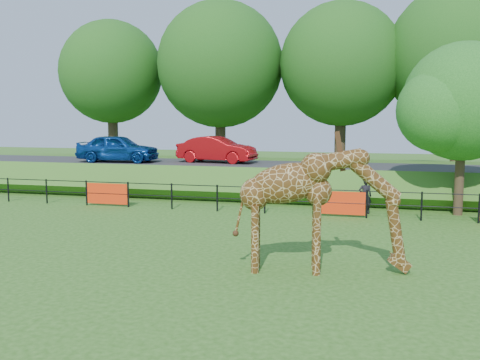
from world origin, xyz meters
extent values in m
plane|color=#295916|center=(0.00, 0.00, 0.00)|extent=(90.00, 90.00, 0.00)
cube|color=#295916|center=(0.00, 15.50, 0.65)|extent=(40.00, 9.00, 1.30)
cube|color=#2A2A2C|center=(0.00, 14.00, 1.36)|extent=(40.00, 5.00, 0.12)
imported|color=#124498|center=(-9.30, 13.56, 2.17)|extent=(4.50, 2.06, 1.50)
imported|color=#B80D11|center=(-4.01, 14.60, 2.12)|extent=(4.38, 2.02, 1.39)
imported|color=black|center=(3.92, 8.91, 0.73)|extent=(0.60, 0.47, 1.46)
cylinder|color=#352717|center=(7.50, 9.60, 1.60)|extent=(0.36, 0.36, 3.20)
sphere|color=#1A5C19|center=(7.50, 9.60, 4.46)|extent=(4.60, 4.60, 4.60)
sphere|color=#1A5C19|center=(6.58, 8.91, 4.12)|extent=(3.22, 3.22, 3.22)
cylinder|color=#352717|center=(-14.00, 22.00, 2.50)|extent=(0.70, 0.70, 5.00)
sphere|color=#1A5416|center=(-14.00, 22.00, 6.98)|extent=(7.20, 7.20, 7.20)
cylinder|color=#352717|center=(-6.00, 22.00, 2.50)|extent=(0.70, 0.70, 5.00)
sphere|color=#1A5416|center=(-6.00, 22.00, 7.31)|extent=(8.40, 8.40, 8.40)
cylinder|color=#352717|center=(2.00, 22.00, 2.50)|extent=(0.70, 0.70, 5.00)
sphere|color=#1A5416|center=(2.00, 22.00, 7.14)|extent=(7.80, 7.80, 7.80)
cylinder|color=#352717|center=(9.00, 22.00, 2.50)|extent=(0.70, 0.70, 5.00)
sphere|color=#1A5416|center=(9.00, 22.00, 7.42)|extent=(8.80, 8.80, 8.80)
camera|label=1|loc=(4.32, -12.81, 3.93)|focal=40.00mm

